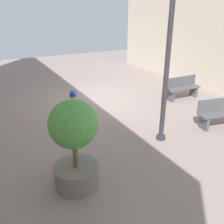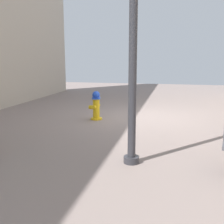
{
  "view_description": "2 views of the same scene",
  "coord_description": "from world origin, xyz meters",
  "views": [
    {
      "loc": [
        4.21,
        9.11,
        3.69
      ],
      "look_at": [
        0.65,
        2.44,
        0.49
      ],
      "focal_mm": 39.38,
      "sensor_mm": 36.0,
      "label": 1
    },
    {
      "loc": [
        -0.92,
        8.6,
        1.84
      ],
      "look_at": [
        0.54,
        2.28,
        0.57
      ],
      "focal_mm": 43.87,
      "sensor_mm": 36.0,
      "label": 2
    }
  ],
  "objects": [
    {
      "name": "ground_plane",
      "position": [
        0.0,
        0.0,
        0.0
      ],
      "size": [
        23.4,
        23.4,
        0.0
      ],
      "primitive_type": "plane",
      "color": "gray"
    },
    {
      "name": "fire_hydrant",
      "position": [
        1.4,
        0.71,
        0.44
      ],
      "size": [
        0.41,
        0.43,
        0.88
      ],
      "color": "gold",
      "rests_on": "ground_plane"
    },
    {
      "name": "street_lamp",
      "position": [
        -0.21,
        3.99,
        2.69
      ],
      "size": [
        0.36,
        0.36,
        4.39
      ],
      "color": "#2D2D33",
      "rests_on": "ground_plane"
    }
  ]
}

